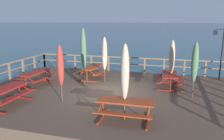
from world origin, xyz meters
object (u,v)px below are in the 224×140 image
object	(u,v)px
patio_umbrella_short_back	(60,66)
patio_umbrella_tall_mid_left	(105,54)
picnic_table_back_left	(6,92)
patio_umbrella_tall_front	(84,49)
lamp_post_hooked	(220,46)
picnic_table_back_right	(170,77)
picnic_table_mid_right	(92,69)
picnic_table_mid_centre	(125,105)
patio_umbrella_tall_back_right	(172,57)
patio_umbrella_tall_back_left	(125,73)
picnic_table_mid_left	(36,75)
patio_umbrella_short_mid	(195,63)

from	to	relation	value
patio_umbrella_short_back	patio_umbrella_tall_mid_left	distance (m)	3.60
patio_umbrella_short_back	picnic_table_back_left	bearing A→B (deg)	-154.34
patio_umbrella_tall_front	lamp_post_hooked	xyz separation A→B (m)	(7.56, 3.08, 0.07)
picnic_table_back_right	patio_umbrella_short_back	xyz separation A→B (m)	(-4.74, -3.56, 1.10)
patio_umbrella_short_back	picnic_table_mid_right	bearing A→B (deg)	90.87
picnic_table_mid_right	patio_umbrella_short_back	xyz separation A→B (m)	(0.06, -4.25, 1.09)
patio_umbrella_short_back	lamp_post_hooked	size ratio (longest dim) A/B	0.81
picnic_table_mid_centre	patio_umbrella_tall_mid_left	distance (m)	5.20
patio_umbrella_tall_back_right	patio_umbrella_tall_front	world-z (taller)	patio_umbrella_tall_front
patio_umbrella_tall_back_right	picnic_table_back_left	bearing A→B (deg)	-146.21
patio_umbrella_tall_mid_left	patio_umbrella_tall_front	world-z (taller)	patio_umbrella_tall_front
picnic_table_back_right	patio_umbrella_tall_back_left	distance (m)	5.12
picnic_table_mid_centre	patio_umbrella_tall_back_right	size ratio (longest dim) A/B	0.81
patio_umbrella_short_back	picnic_table_mid_left	bearing A→B (deg)	143.47
picnic_table_mid_left	picnic_table_back_left	world-z (taller)	same
picnic_table_mid_right	patio_umbrella_short_mid	distance (m)	6.37
patio_umbrella_tall_front	patio_umbrella_short_mid	bearing A→B (deg)	-6.14
picnic_table_back_left	picnic_table_mid_right	bearing A→B (deg)	68.40
picnic_table_mid_left	patio_umbrella_tall_front	bearing A→B (deg)	16.33
picnic_table_mid_left	picnic_table_mid_right	bearing A→B (deg)	40.74
picnic_table_back_right	patio_umbrella_tall_back_left	world-z (taller)	patio_umbrella_tall_back_left
lamp_post_hooked	picnic_table_mid_right	bearing A→B (deg)	-168.13
picnic_table_mid_centre	patio_umbrella_tall_mid_left	world-z (taller)	patio_umbrella_tall_mid_left
patio_umbrella_tall_back_left	patio_umbrella_tall_front	xyz separation A→B (m)	(-3.19, 3.92, 0.22)
picnic_table_back_left	patio_umbrella_tall_mid_left	xyz separation A→B (m)	(3.16, 4.49, 1.16)
picnic_table_mid_centre	patio_umbrella_short_back	bearing A→B (deg)	160.68
picnic_table_back_right	patio_umbrella_short_back	world-z (taller)	patio_umbrella_short_back
picnic_table_mid_right	picnic_table_back_left	size ratio (longest dim) A/B	1.03
picnic_table_back_left	patio_umbrella_short_mid	distance (m)	8.68
lamp_post_hooked	patio_umbrella_tall_mid_left	bearing A→B (deg)	-159.91
picnic_table_mid_centre	patio_umbrella_short_back	distance (m)	3.56
picnic_table_mid_centre	patio_umbrella_tall_front	xyz separation A→B (m)	(-3.21, 3.89, 1.48)
patio_umbrella_tall_back_right	patio_umbrella_tall_front	xyz separation A→B (m)	(-4.81, -0.84, 0.38)
picnic_table_back_left	picnic_table_mid_centre	bearing A→B (deg)	-0.90
patio_umbrella_short_back	patio_umbrella_tall_front	distance (m)	2.80
patio_umbrella_tall_back_left	lamp_post_hooked	xyz separation A→B (m)	(4.37, 6.99, 0.29)
patio_umbrella_tall_mid_left	lamp_post_hooked	bearing A→B (deg)	20.09
picnic_table_mid_left	patio_umbrella_short_mid	bearing A→B (deg)	1.03
picnic_table_mid_centre	picnic_table_back_left	bearing A→B (deg)	179.10
picnic_table_mid_left	patio_umbrella_tall_back_left	size ratio (longest dim) A/B	0.76
picnic_table_mid_right	patio_umbrella_tall_front	xyz separation A→B (m)	(0.05, -1.48, 1.48)
picnic_table_mid_centre	patio_umbrella_tall_mid_left	bearing A→B (deg)	115.62
picnic_table_mid_left	patio_umbrella_tall_front	distance (m)	3.15
patio_umbrella_tall_mid_left	lamp_post_hooked	xyz separation A→B (m)	(6.54, 2.39, 0.39)
lamp_post_hooked	picnic_table_mid_centre	bearing A→B (deg)	-121.98
picnic_table_back_right	patio_umbrella_short_back	bearing A→B (deg)	-143.08
picnic_table_mid_right	picnic_table_back_left	bearing A→B (deg)	-111.60
picnic_table_mid_left	lamp_post_hooked	distance (m)	11.04
patio_umbrella_tall_back_left	picnic_table_back_left	bearing A→B (deg)	178.82
patio_umbrella_tall_back_left	patio_umbrella_tall_mid_left	xyz separation A→B (m)	(-2.17, 4.60, -0.10)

